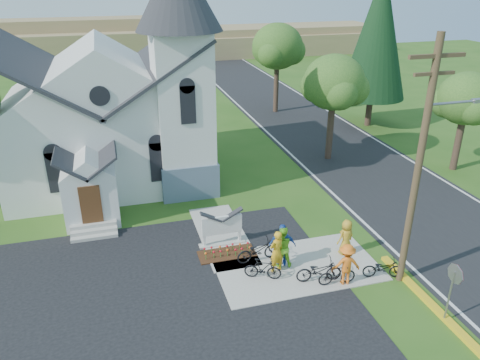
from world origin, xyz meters
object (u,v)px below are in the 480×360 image
object	(u,v)px
cyclist_1	(282,247)
bike_3	(337,274)
church_sign	(222,226)
cyclist_3	(346,264)
bike_4	(383,268)
cyclist_0	(277,251)
bike_2	(319,271)
cyclist_4	(346,237)
bike_1	(263,269)
cyclist_2	(282,245)
bike_0	(258,250)
utility_pole	(421,160)
stop_sign	(453,281)

from	to	relation	value
cyclist_1	bike_3	distance (m)	2.59
church_sign	cyclist_3	distance (m)	5.98
cyclist_1	cyclist_3	bearing A→B (deg)	146.54
bike_4	church_sign	bearing A→B (deg)	69.41
cyclist_0	bike_2	distance (m)	1.91
cyclist_1	bike_2	distance (m)	1.88
cyclist_0	bike_4	xyz separation A→B (m)	(4.13, -1.66, -0.52)
cyclist_4	bike_4	xyz separation A→B (m)	(0.65, -2.08, -0.41)
church_sign	cyclist_3	size ratio (longest dim) A/B	1.21
bike_1	cyclist_2	world-z (taller)	cyclist_2
cyclist_1	cyclist_4	distance (m)	3.13
cyclist_2	bike_1	bearing A→B (deg)	52.50
bike_0	cyclist_2	xyz separation A→B (m)	(0.92, -0.58, 0.47)
utility_pole	bike_3	size ratio (longest dim) A/B	6.26
bike_2	utility_pole	bearing A→B (deg)	-94.28
bike_3	cyclist_4	xyz separation A→B (m)	(1.42, 2.00, 0.37)
stop_sign	bike_3	bearing A→B (deg)	133.00
cyclist_0	bike_4	world-z (taller)	cyclist_0
utility_pole	cyclist_2	world-z (taller)	utility_pole
utility_pole	bike_4	xyz separation A→B (m)	(-0.73, 0.30, -4.91)
cyclist_3	bike_2	bearing A→B (deg)	-14.04
stop_sign	cyclist_3	distance (m)	4.05
bike_0	bike_1	size ratio (longest dim) A/B	1.25
cyclist_3	cyclist_2	bearing A→B (deg)	-34.67
cyclist_3	church_sign	bearing A→B (deg)	-37.02
bike_2	bike_3	size ratio (longest dim) A/B	1.19
bike_4	bike_1	bearing A→B (deg)	91.52
church_sign	cyclist_3	world-z (taller)	cyclist_3
stop_sign	bike_0	bearing A→B (deg)	134.19
bike_3	stop_sign	bearing A→B (deg)	-132.26
church_sign	bike_2	distance (m)	5.04
cyclist_2	bike_3	world-z (taller)	cyclist_2
cyclist_0	bike_2	world-z (taller)	cyclist_0
cyclist_3	bike_4	distance (m)	1.77
bike_3	bike_1	bearing A→B (deg)	71.18
bike_0	bike_2	bearing A→B (deg)	-143.32
cyclist_0	cyclist_3	world-z (taller)	cyclist_0
utility_pole	cyclist_2	xyz separation A→B (m)	(-4.46, 2.33, -4.36)
cyclist_0	bike_3	xyz separation A→B (m)	(2.06, -1.58, -0.49)
church_sign	bike_0	xyz separation A→B (m)	(1.18, -1.79, -0.46)
bike_1	bike_3	bearing A→B (deg)	-88.81
church_sign	cyclist_0	world-z (taller)	cyclist_0
stop_sign	bike_3	xyz separation A→B (m)	(-2.87, 3.08, -1.25)
cyclist_0	church_sign	bearing A→B (deg)	-76.98
cyclist_2	cyclist_4	size ratio (longest dim) A/B	1.16
bike_3	cyclist_4	distance (m)	2.48
bike_2	bike_4	distance (m)	2.73
stop_sign	cyclist_2	size ratio (longest dim) A/B	1.25
church_sign	cyclist_2	bearing A→B (deg)	-48.45
bike_3	cyclist_4	world-z (taller)	cyclist_4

